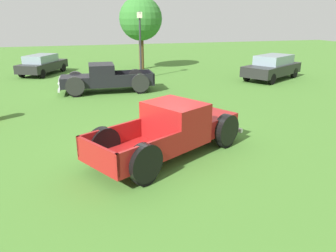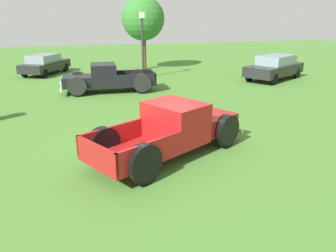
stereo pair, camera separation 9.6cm
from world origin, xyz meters
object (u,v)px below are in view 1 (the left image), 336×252
(pickup_truck_behind_left, at_px, (101,79))
(sedan_distant_a, at_px, (272,67))
(pickup_truck_foreground, at_px, (177,129))
(sedan_distant_b, at_px, (42,64))
(lamp_post_near, at_px, (140,44))
(oak_tree_east, at_px, (141,19))

(pickup_truck_behind_left, height_order, sedan_distant_a, sedan_distant_a)
(pickup_truck_foreground, bearing_deg, sedan_distant_a, 44.98)
(pickup_truck_behind_left, distance_m, sedan_distant_a, 10.97)
(sedan_distant_b, bearing_deg, lamp_post_near, -29.27)
(sedan_distant_a, bearing_deg, pickup_truck_behind_left, -176.36)
(pickup_truck_foreground, distance_m, sedan_distant_a, 13.57)
(pickup_truck_behind_left, distance_m, oak_tree_east, 8.84)
(pickup_truck_behind_left, bearing_deg, sedan_distant_b, 115.90)
(pickup_truck_foreground, height_order, oak_tree_east, oak_tree_east)
(pickup_truck_foreground, distance_m, pickup_truck_behind_left, 8.99)
(pickup_truck_foreground, bearing_deg, oak_tree_east, 81.36)
(sedan_distant_a, distance_m, sedan_distant_b, 15.61)
(pickup_truck_behind_left, height_order, sedan_distant_b, pickup_truck_behind_left)
(pickup_truck_foreground, distance_m, lamp_post_near, 12.49)
(oak_tree_east, bearing_deg, sedan_distant_a, -43.25)
(sedan_distant_a, bearing_deg, lamp_post_near, 161.33)
(oak_tree_east, bearing_deg, lamp_post_near, -102.86)
(pickup_truck_behind_left, distance_m, lamp_post_near, 4.73)
(sedan_distant_a, bearing_deg, pickup_truck_foreground, -135.02)
(sedan_distant_b, xyz_separation_m, oak_tree_east, (7.19, 0.47, 2.98))
(pickup_truck_foreground, bearing_deg, lamp_post_near, 82.75)
(sedan_distant_b, distance_m, oak_tree_east, 7.80)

